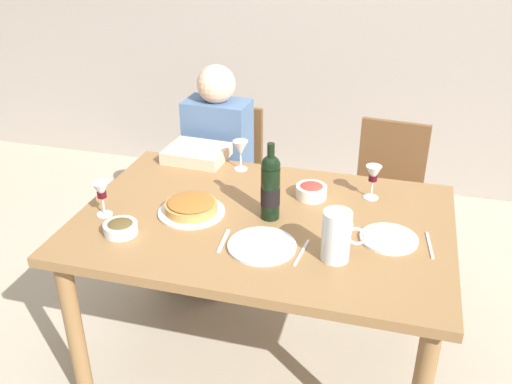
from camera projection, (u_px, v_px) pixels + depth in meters
The scene contains 19 objects.
ground_plane at pixel (262, 359), 2.64m from camera, with size 8.00×8.00×0.00m, color #B2A893.
dining_table at pixel (263, 238), 2.33m from camera, with size 1.50×1.00×0.76m.
wine_bottle at pixel (270, 187), 2.23m from camera, with size 0.08×0.08×0.32m.
water_pitcher at pixel (336, 239), 1.99m from camera, with size 0.16×0.10×0.19m.
baked_tart at pixel (191, 207), 2.31m from camera, with size 0.27×0.27×0.06m.
salad_bowl at pixel (311, 190), 2.43m from camera, with size 0.13×0.13×0.06m.
olive_bowl at pixel (121, 227), 2.17m from camera, with size 0.13×0.13×0.05m.
wine_glass_left_diner at pixel (240, 149), 2.65m from camera, with size 0.07×0.07×0.14m.
wine_glass_right_diner at pixel (101, 192), 2.26m from camera, with size 0.07×0.07×0.15m.
wine_glass_centre at pixel (373, 175), 2.39m from camera, with size 0.07×0.07×0.15m.
dinner_plate_left_setting at pixel (389, 239), 2.14m from camera, with size 0.22×0.22×0.01m, color white.
dinner_plate_right_setting at pixel (262, 246), 2.09m from camera, with size 0.26×0.26×0.01m, color silver.
fork_left_setting at pixel (349, 234), 2.17m from camera, with size 0.16×0.01×0.01m, color silver.
knife_left_setting at pixel (430, 245), 2.10m from camera, with size 0.18×0.01×0.01m, color silver.
knife_right_setting at pixel (302, 253), 2.06m from camera, with size 0.18×0.01×0.01m, color silver.
spoon_right_setting at pixel (223, 241), 2.13m from camera, with size 0.16×0.01×0.01m, color silver.
chair_left at pixel (227, 173), 3.26m from camera, with size 0.42×0.42×0.87m.
diner_left at pixel (211, 171), 3.00m from camera, with size 0.35×0.52×1.16m.
chair_right at pixel (386, 193), 3.04m from camera, with size 0.44×0.44×0.87m.
Camera 1 is at (0.49, -1.91, 1.92)m, focal length 39.65 mm.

